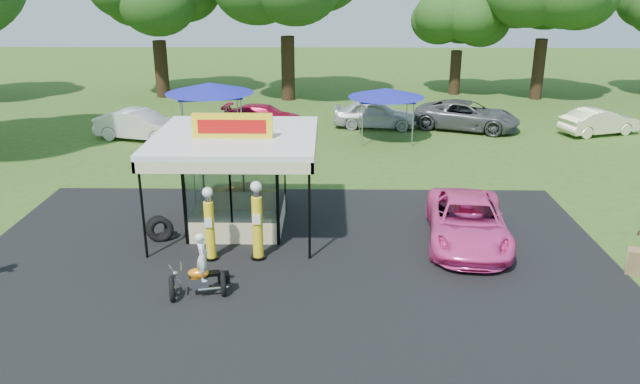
{
  "coord_description": "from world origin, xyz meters",
  "views": [
    {
      "loc": [
        1.14,
        -15.2,
        8.5
      ],
      "look_at": [
        0.85,
        4.0,
        1.69
      ],
      "focal_mm": 35.0,
      "sensor_mm": 36.0,
      "label": 1
    }
  ],
  "objects_px": {
    "motorcycle": "(201,271)",
    "bg_car_c": "(375,114)",
    "a_frame_sign": "(636,263)",
    "kiosk_car": "(247,193)",
    "bg_car_b": "(264,117)",
    "bg_car_a": "(140,125)",
    "gas_station_kiosk": "(237,179)",
    "gas_pump_right": "(257,223)",
    "tent_west": "(209,88)",
    "bg_car_e": "(599,122)",
    "bg_car_d": "(467,115)",
    "gas_pump_left": "(210,226)",
    "tent_east": "(386,93)",
    "pink_sedan": "(467,222)"
  },
  "relations": [
    {
      "from": "bg_car_a",
      "to": "bg_car_e",
      "type": "relative_size",
      "value": 1.11
    },
    {
      "from": "bg_car_e",
      "to": "tent_west",
      "type": "xyz_separation_m",
      "value": [
        -20.97,
        -2.08,
        2.14
      ]
    },
    {
      "from": "gas_pump_left",
      "to": "bg_car_e",
      "type": "distance_m",
      "value": 24.56
    },
    {
      "from": "motorcycle",
      "to": "gas_pump_right",
      "type": "bearing_deg",
      "value": 47.24
    },
    {
      "from": "bg_car_e",
      "to": "pink_sedan",
      "type": "bearing_deg",
      "value": 126.37
    },
    {
      "from": "gas_station_kiosk",
      "to": "gas_pump_right",
      "type": "relative_size",
      "value": 2.1
    },
    {
      "from": "bg_car_b",
      "to": "bg_car_d",
      "type": "height_order",
      "value": "bg_car_d"
    },
    {
      "from": "motorcycle",
      "to": "bg_car_c",
      "type": "distance_m",
      "value": 20.8
    },
    {
      "from": "bg_car_d",
      "to": "bg_car_e",
      "type": "relative_size",
      "value": 1.33
    },
    {
      "from": "motorcycle",
      "to": "tent_west",
      "type": "xyz_separation_m",
      "value": [
        -2.65,
        16.39,
        2.1
      ]
    },
    {
      "from": "gas_station_kiosk",
      "to": "bg_car_e",
      "type": "xyz_separation_m",
      "value": [
        17.97,
        13.56,
        -1.06
      ]
    },
    {
      "from": "kiosk_car",
      "to": "motorcycle",
      "type": "bearing_deg",
      "value": 177.21
    },
    {
      "from": "motorcycle",
      "to": "bg_car_c",
      "type": "height_order",
      "value": "motorcycle"
    },
    {
      "from": "a_frame_sign",
      "to": "tent_west",
      "type": "height_order",
      "value": "tent_west"
    },
    {
      "from": "kiosk_car",
      "to": "pink_sedan",
      "type": "height_order",
      "value": "pink_sedan"
    },
    {
      "from": "bg_car_a",
      "to": "bg_car_e",
      "type": "height_order",
      "value": "bg_car_a"
    },
    {
      "from": "gas_pump_right",
      "to": "tent_west",
      "type": "distance_m",
      "value": 14.66
    },
    {
      "from": "bg_car_b",
      "to": "gas_station_kiosk",
      "type": "bearing_deg",
      "value": -170.42
    },
    {
      "from": "gas_station_kiosk",
      "to": "bg_car_b",
      "type": "distance_m",
      "value": 14.74
    },
    {
      "from": "gas_pump_left",
      "to": "bg_car_c",
      "type": "xyz_separation_m",
      "value": [
        6.29,
        17.58,
        -0.34
      ]
    },
    {
      "from": "bg_car_c",
      "to": "bg_car_b",
      "type": "bearing_deg",
      "value": 99.0
    },
    {
      "from": "gas_pump_right",
      "to": "tent_west",
      "type": "relative_size",
      "value": 0.57
    },
    {
      "from": "pink_sedan",
      "to": "kiosk_car",
      "type": "bearing_deg",
      "value": 162.83
    },
    {
      "from": "gas_station_kiosk",
      "to": "bg_car_b",
      "type": "relative_size",
      "value": 1.16
    },
    {
      "from": "a_frame_sign",
      "to": "kiosk_car",
      "type": "bearing_deg",
      "value": 173.3
    },
    {
      "from": "gas_pump_right",
      "to": "bg_car_c",
      "type": "relative_size",
      "value": 0.54
    },
    {
      "from": "bg_car_a",
      "to": "tent_west",
      "type": "xyz_separation_m",
      "value": [
        3.93,
        -0.61,
        2.06
      ]
    },
    {
      "from": "bg_car_b",
      "to": "bg_car_a",
      "type": "bearing_deg",
      "value": 119.61
    },
    {
      "from": "bg_car_a",
      "to": "gas_pump_left",
      "type": "bearing_deg",
      "value": -141.62
    },
    {
      "from": "pink_sedan",
      "to": "gas_pump_left",
      "type": "bearing_deg",
      "value": -163.51
    },
    {
      "from": "gas_pump_right",
      "to": "bg_car_e",
      "type": "distance_m",
      "value": 23.44
    },
    {
      "from": "gas_pump_right",
      "to": "kiosk_car",
      "type": "distance_m",
      "value": 4.91
    },
    {
      "from": "motorcycle",
      "to": "bg_car_d",
      "type": "height_order",
      "value": "motorcycle"
    },
    {
      "from": "pink_sedan",
      "to": "bg_car_b",
      "type": "distance_m",
      "value": 17.89
    },
    {
      "from": "kiosk_car",
      "to": "bg_car_e",
      "type": "height_order",
      "value": "bg_car_e"
    },
    {
      "from": "motorcycle",
      "to": "a_frame_sign",
      "type": "bearing_deg",
      "value": -7.82
    },
    {
      "from": "motorcycle",
      "to": "tent_west",
      "type": "height_order",
      "value": "tent_west"
    },
    {
      "from": "gas_station_kiosk",
      "to": "tent_east",
      "type": "relative_size",
      "value": 1.36
    },
    {
      "from": "pink_sedan",
      "to": "a_frame_sign",
      "type": "bearing_deg",
      "value": -21.31
    },
    {
      "from": "gas_station_kiosk",
      "to": "bg_car_c",
      "type": "bearing_deg",
      "value": 68.88
    },
    {
      "from": "bg_car_d",
      "to": "tent_east",
      "type": "distance_m",
      "value": 5.69
    },
    {
      "from": "pink_sedan",
      "to": "tent_west",
      "type": "bearing_deg",
      "value": 136.81
    },
    {
      "from": "gas_station_kiosk",
      "to": "tent_west",
      "type": "relative_size",
      "value": 1.2
    },
    {
      "from": "gas_station_kiosk",
      "to": "bg_car_d",
      "type": "distance_m",
      "value": 18.27
    },
    {
      "from": "kiosk_car",
      "to": "tent_east",
      "type": "relative_size",
      "value": 0.71
    },
    {
      "from": "gas_pump_left",
      "to": "a_frame_sign",
      "type": "xyz_separation_m",
      "value": [
        12.66,
        -0.94,
        -0.71
      ]
    },
    {
      "from": "bg_car_c",
      "to": "bg_car_d",
      "type": "distance_m",
      "value": 5.17
    },
    {
      "from": "kiosk_car",
      "to": "tent_west",
      "type": "height_order",
      "value": "tent_west"
    },
    {
      "from": "bg_car_b",
      "to": "a_frame_sign",
      "type": "bearing_deg",
      "value": -137.74
    },
    {
      "from": "kiosk_car",
      "to": "bg_car_d",
      "type": "relative_size",
      "value": 0.49
    }
  ]
}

